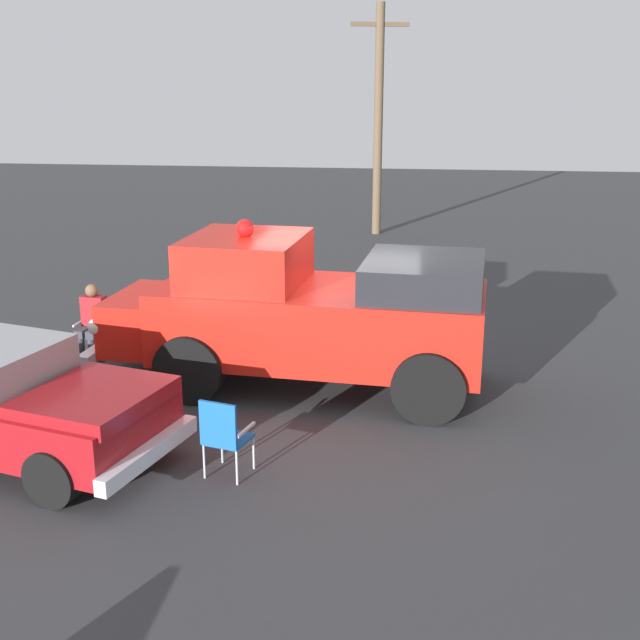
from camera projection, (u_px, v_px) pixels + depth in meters
name	position (u px, v px, depth m)	size (l,w,h in m)	color
ground_plane	(339.00, 373.00, 13.28)	(60.00, 60.00, 0.00)	#333335
vintage_fire_truck	(305.00, 312.00, 12.41)	(2.76, 6.11, 2.59)	black
classic_hot_rod	(3.00, 400.00, 10.26)	(2.92, 4.69, 1.46)	black
lawn_chair_near_truck	(96.00, 323.00, 13.93)	(0.54, 0.56, 1.02)	#B7BABF
lawn_chair_spare	(223.00, 433.00, 9.68)	(0.61, 0.61, 1.02)	#B7BABF
spectator_seated	(92.00, 319.00, 13.77)	(0.57, 0.42, 1.29)	#383842
utility_pole	(378.00, 117.00, 23.89)	(0.62, 1.66, 6.61)	brown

